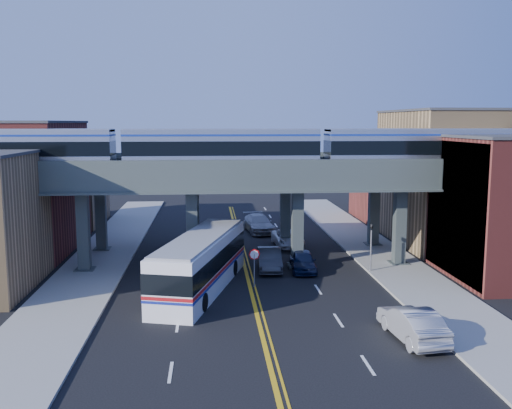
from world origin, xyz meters
TOP-DOWN VIEW (x-y plane):
  - ground at (0.00, 0.00)m, footprint 120.00×120.00m
  - sidewalk_west at (-11.50, 10.00)m, footprint 5.00×70.00m
  - sidewalk_east at (11.50, 10.00)m, footprint 5.00×70.00m
  - building_west_b at (-18.50, 16.00)m, footprint 8.00×14.00m
  - building_west_c at (-18.50, 29.00)m, footprint 8.00×10.00m
  - building_east_a at (18.50, 4.00)m, footprint 8.00×10.00m
  - building_east_b at (18.50, 16.00)m, footprint 8.00×14.00m
  - building_east_c at (18.50, 29.00)m, footprint 8.00×10.00m
  - mural_panel at (14.55, 4.00)m, footprint 0.10×9.50m
  - elevated_viaduct_near at (0.00, 8.00)m, footprint 52.00×3.60m
  - elevated_viaduct_far at (0.00, 15.00)m, footprint 52.00×3.60m
  - transit_train at (-1.72, 8.00)m, footprint 44.34×2.78m
  - stop_sign at (0.30, 3.00)m, footprint 0.76×0.09m
  - traffic_signal at (9.20, 6.00)m, footprint 0.15×0.18m
  - transit_bus at (-3.28, 2.72)m, footprint 6.50×13.91m
  - car_lane_a at (4.27, 6.87)m, footprint 2.08×4.61m
  - car_lane_b at (1.80, 7.40)m, footprint 1.95×5.02m
  - car_lane_c at (4.33, 15.55)m, footprint 2.61×5.25m
  - car_lane_d at (2.29, 22.41)m, footprint 3.24×6.29m
  - car_parked_curb at (7.62, -7.10)m, footprint 2.31×5.37m

SIDE VIEW (x-z plane):
  - ground at x=0.00m, z-range 0.00..0.00m
  - sidewalk_west at x=-11.50m, z-range 0.00..0.16m
  - sidewalk_east at x=11.50m, z-range 0.00..0.16m
  - car_lane_c at x=4.33m, z-range 0.00..1.43m
  - car_lane_a at x=4.27m, z-range 0.00..1.54m
  - car_lane_b at x=1.80m, z-range 0.00..1.63m
  - car_parked_curb at x=7.62m, z-range 0.00..1.72m
  - car_lane_d at x=2.29m, z-range 0.00..1.74m
  - stop_sign at x=0.30m, z-range 0.44..3.07m
  - transit_bus at x=-3.28m, z-range 0.05..3.55m
  - traffic_signal at x=9.20m, z-range 0.25..4.35m
  - building_west_c at x=-18.50m, z-range 0.00..8.00m
  - building_east_c at x=18.50m, z-range 0.00..9.00m
  - mural_panel at x=14.55m, z-range 0.00..9.50m
  - building_east_a at x=18.50m, z-range 0.00..10.00m
  - building_west_b at x=-18.50m, z-range 0.00..11.00m
  - building_east_b at x=18.50m, z-range 0.00..12.00m
  - elevated_viaduct_near at x=0.00m, z-range 2.77..10.17m
  - elevated_viaduct_far at x=0.00m, z-range 2.77..10.17m
  - transit_train at x=-1.72m, z-range 7.54..10.77m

